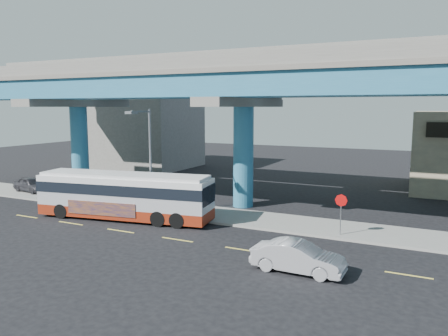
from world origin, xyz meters
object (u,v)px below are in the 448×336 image
at_px(sedan, 298,257).
at_px(stop_sign, 341,206).
at_px(street_lamp, 145,146).
at_px(transit_bus, 125,194).
at_px(parked_car, 31,184).

distance_m(sedan, stop_sign, 6.36).
relative_size(sedan, street_lamp, 0.59).
bearing_deg(sedan, stop_sign, -4.87).
xyz_separation_m(transit_bus, parked_car, (-12.84, 3.43, -0.90)).
height_order(sedan, parked_car, parked_car).
bearing_deg(parked_car, street_lamp, -90.43).
height_order(parked_car, stop_sign, stop_sign).
xyz_separation_m(street_lamp, stop_sign, (12.89, 0.72, -2.99)).
bearing_deg(stop_sign, sedan, -71.53).
distance_m(street_lamp, stop_sign, 13.25).
bearing_deg(transit_bus, street_lamp, 49.05).
height_order(street_lamp, stop_sign, street_lamp).
distance_m(sedan, street_lamp, 14.03).
relative_size(street_lamp, stop_sign, 3.03).
relative_size(parked_car, street_lamp, 0.54).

